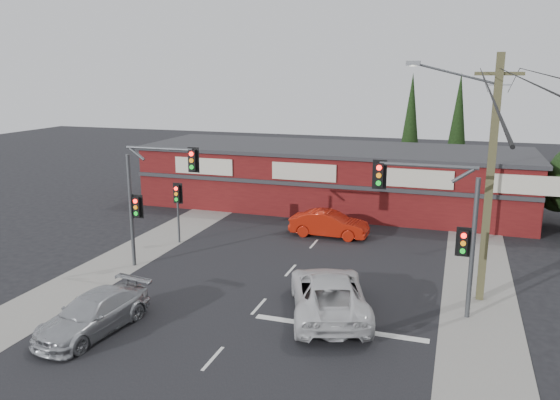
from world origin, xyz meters
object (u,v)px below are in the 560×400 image
(silver_suv, at_px, (93,314))
(red_sedan, at_px, (329,224))
(white_suv, at_px, (329,294))
(shop_building, at_px, (333,177))
(utility_pole, at_px, (487,172))

(silver_suv, height_order, red_sedan, red_sedan)
(white_suv, xyz_separation_m, shop_building, (-3.82, 17.37, 1.29))
(red_sedan, bearing_deg, shop_building, 12.46)
(shop_building, relative_size, utility_pole, 2.73)
(white_suv, relative_size, red_sedan, 1.35)
(red_sedan, height_order, shop_building, shop_building)
(red_sedan, distance_m, utility_pole, 11.44)
(silver_suv, height_order, shop_building, shop_building)
(silver_suv, height_order, utility_pole, utility_pole)
(white_suv, relative_size, silver_suv, 1.27)
(silver_suv, relative_size, red_sedan, 1.06)
(white_suv, height_order, silver_suv, white_suv)
(silver_suv, bearing_deg, utility_pole, 37.08)
(red_sedan, height_order, utility_pole, utility_pole)
(silver_suv, bearing_deg, white_suv, 35.72)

